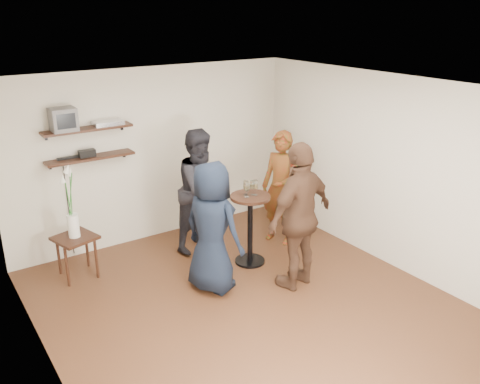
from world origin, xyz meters
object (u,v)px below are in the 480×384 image
Objects in this scene: dvd_deck at (108,123)px; person_brown at (300,216)px; side_table at (76,243)px; person_navy at (212,228)px; drinks_table at (250,220)px; person_plaid at (281,188)px; radio at (87,153)px; crt_monitor at (63,119)px; person_dark at (202,190)px.

dvd_deck is 0.21× the size of person_brown.
side_table is 1.87m from person_navy.
person_brown is (1.54, -2.29, -0.95)m from dvd_deck.
person_plaid is at bearing 22.28° from drinks_table.
person_navy is at bearing -40.00° from person_brown.
radio is 0.13× the size of person_plaid.
drinks_table is at bearing -46.68° from dvd_deck.
person_navy is at bearing -56.42° from crt_monitor.
person_dark is at bearing -25.36° from radio.
dvd_deck reaches higher than radio.
person_brown is (2.13, -2.29, -1.07)m from crt_monitor.
person_brown is (0.47, -1.63, 0.05)m from person_dark.
side_table is 2.33m from drinks_table.
crt_monitor reaches higher than person_plaid.
radio is at bearing 133.66° from person_dark.
person_navy is 0.89× the size of person_brown.
side_table is at bearing -124.70° from person_plaid.
person_brown is at bearing -50.48° from person_plaid.
drinks_table is (2.12, -0.96, 0.16)m from side_table.
drinks_table is at bearing -90.00° from person_dark.
person_plaid is 0.95× the size of person_dark.
person_plaid is (2.48, -1.13, -0.66)m from radio.
drinks_table is at bearing -36.54° from crt_monitor.
drinks_table is at bearing -90.00° from person_plaid.
crt_monitor is 3.30m from person_brown.
radio is 2.81m from person_plaid.
radio is 0.22× the size of drinks_table.
drinks_table is (1.70, -1.45, -0.88)m from radio.
person_plaid is (0.79, 0.32, 0.21)m from drinks_table.
person_plaid is at bearing -89.52° from person_navy.
dvd_deck is at bearing 127.26° from person_dark.
person_brown is at bearing -50.82° from radio.
side_table is at bearing -130.76° from radio.
drinks_table is at bearing -24.41° from side_table.
person_brown is at bearing -47.05° from crt_monitor.
person_brown is (0.17, -0.83, 0.31)m from drinks_table.
crt_monitor is at bearing 180.00° from dvd_deck.
dvd_deck is at bearing -139.96° from person_plaid.
crt_monitor is 0.60m from dvd_deck.
person_plaid is at bearing -24.50° from radio.
side_table is 0.35× the size of person_navy.
person_plaid is (2.16, -1.13, -1.04)m from dvd_deck.
radio is 2.09m from person_navy.
person_brown reaches higher than person_navy.
side_table is (-0.16, -0.49, -1.54)m from crt_monitor.
person_dark is at bearing -45.17° from person_navy.
drinks_table is at bearing -90.00° from person_brown.
side_table is at bearing -107.93° from crt_monitor.
drinks_table is 0.87m from person_navy.
person_brown is (1.86, -2.29, -0.57)m from radio.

